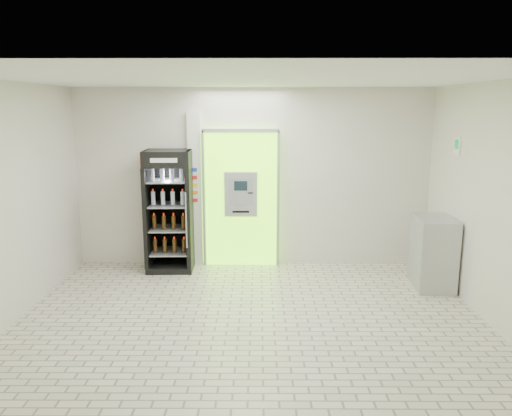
{
  "coord_description": "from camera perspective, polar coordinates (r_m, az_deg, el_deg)",
  "views": [
    {
      "loc": [
        0.1,
        -5.9,
        2.69
      ],
      "look_at": [
        0.06,
        1.2,
        1.24
      ],
      "focal_mm": 35.0,
      "sensor_mm": 36.0,
      "label": 1
    }
  ],
  "objects": [
    {
      "name": "pillar",
      "position": [
        8.53,
        -6.96,
        2.08
      ],
      "size": [
        0.22,
        0.11,
        2.6
      ],
      "color": "silver",
      "rests_on": "ground"
    },
    {
      "name": "ground",
      "position": [
        6.48,
        -0.61,
        -12.98
      ],
      "size": [
        6.0,
        6.0,
        0.0
      ],
      "primitive_type": "plane",
      "color": "beige",
      "rests_on": "ground"
    },
    {
      "name": "room_shell",
      "position": [
        5.96,
        -0.65,
        3.35
      ],
      "size": [
        6.0,
        6.0,
        6.0
      ],
      "color": "silver",
      "rests_on": "ground"
    },
    {
      "name": "atm_assembly",
      "position": [
        8.45,
        -1.71,
        1.19
      ],
      "size": [
        1.3,
        0.24,
        2.33
      ],
      "color": "#7EF916",
      "rests_on": "ground"
    },
    {
      "name": "beverage_cooler",
      "position": [
        8.38,
        -9.83,
        -0.55
      ],
      "size": [
        0.77,
        0.72,
        2.0
      ],
      "rotation": [
        0.0,
        0.0,
        0.03
      ],
      "color": "black",
      "rests_on": "ground"
    },
    {
      "name": "steel_cabinet",
      "position": [
        7.97,
        19.58,
        -4.82
      ],
      "size": [
        0.6,
        0.84,
        1.07
      ],
      "rotation": [
        0.0,
        0.0,
        -0.07
      ],
      "color": "#A3A5AA",
      "rests_on": "ground"
    },
    {
      "name": "exit_sign",
      "position": [
        7.87,
        22.01,
        6.57
      ],
      "size": [
        0.02,
        0.22,
        0.26
      ],
      "color": "white",
      "rests_on": "room_shell"
    }
  ]
}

